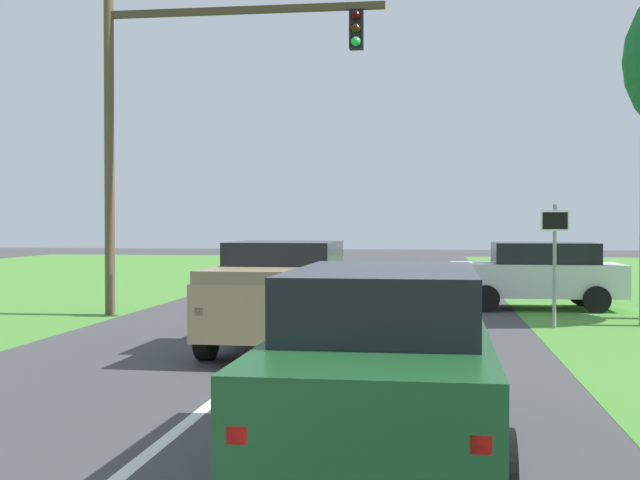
{
  "coord_description": "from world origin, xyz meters",
  "views": [
    {
      "loc": [
        2.74,
        -1.83,
        2.23
      ],
      "look_at": [
        0.1,
        17.05,
        1.85
      ],
      "focal_mm": 46.28,
      "sensor_mm": 36.0,
      "label": 1
    }
  ],
  "objects_px": {
    "keep_moving_sign": "(555,249)",
    "crossing_suv_far": "(538,274)",
    "traffic_light": "(177,102)",
    "pickup_truck_lead": "(287,293)",
    "red_suv_near": "(383,359)"
  },
  "relations": [
    {
      "from": "keep_moving_sign",
      "to": "crossing_suv_far",
      "type": "xyz_separation_m",
      "value": [
        0.15,
        4.11,
        -0.77
      ]
    },
    {
      "from": "red_suv_near",
      "to": "traffic_light",
      "type": "distance_m",
      "value": 13.44
    },
    {
      "from": "pickup_truck_lead",
      "to": "crossing_suv_far",
      "type": "distance_m",
      "value": 9.25
    },
    {
      "from": "red_suv_near",
      "to": "traffic_light",
      "type": "relative_size",
      "value": 0.61
    },
    {
      "from": "traffic_light",
      "to": "keep_moving_sign",
      "type": "relative_size",
      "value": 2.98
    },
    {
      "from": "keep_moving_sign",
      "to": "crossing_suv_far",
      "type": "bearing_deg",
      "value": 87.95
    },
    {
      "from": "traffic_light",
      "to": "pickup_truck_lead",
      "type": "bearing_deg",
      "value": -52.59
    },
    {
      "from": "red_suv_near",
      "to": "crossing_suv_far",
      "type": "xyz_separation_m",
      "value": [
        3.15,
        14.41,
        -0.04
      ]
    },
    {
      "from": "crossing_suv_far",
      "to": "traffic_light",
      "type": "bearing_deg",
      "value": -161.41
    },
    {
      "from": "pickup_truck_lead",
      "to": "keep_moving_sign",
      "type": "bearing_deg",
      "value": 33.75
    },
    {
      "from": "red_suv_near",
      "to": "pickup_truck_lead",
      "type": "bearing_deg",
      "value": 107.56
    },
    {
      "from": "pickup_truck_lead",
      "to": "traffic_light",
      "type": "bearing_deg",
      "value": 127.41
    },
    {
      "from": "red_suv_near",
      "to": "crossing_suv_far",
      "type": "bearing_deg",
      "value": 77.67
    },
    {
      "from": "pickup_truck_lead",
      "to": "traffic_light",
      "type": "relative_size",
      "value": 0.68
    },
    {
      "from": "keep_moving_sign",
      "to": "crossing_suv_far",
      "type": "height_order",
      "value": "keep_moving_sign"
    }
  ]
}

